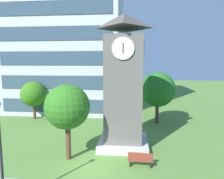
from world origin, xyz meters
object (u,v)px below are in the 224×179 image
park_bench (140,159)px  tree_near_tower (34,94)px  tree_by_building (67,107)px  clock_tower (124,88)px  street_lamp (0,142)px  tree_streetside (158,90)px

park_bench → tree_near_tower: size_ratio=0.37×
tree_near_tower → tree_by_building: bearing=-53.3°
clock_tower → park_bench: bearing=-68.7°
tree_near_tower → street_lamp: bearing=-68.5°
park_bench → street_lamp: 9.11m
clock_tower → tree_near_tower: clock_tower is taller
tree_streetside → tree_near_tower: 15.99m
park_bench → tree_streetside: (2.47, 10.81, 3.69)m
tree_streetside → clock_tower: bearing=-117.7°
street_lamp → tree_by_building: 5.69m
park_bench → tree_by_building: tree_by_building is taller
street_lamp → tree_near_tower: bearing=111.5°
clock_tower → tree_streetside: (3.84, 7.32, -0.97)m
tree_near_tower → tree_streetside: bearing=-1.9°
tree_by_building → tree_near_tower: tree_by_building is taller
street_lamp → tree_streetside: (9.56, 15.69, 0.72)m
clock_tower → tree_by_building: (-4.06, -2.96, -1.08)m
clock_tower → tree_streetside: size_ratio=1.81×
street_lamp → tree_near_tower: 17.44m
tree_streetside → tree_by_building: bearing=-127.5°
tree_by_building → clock_tower: bearing=36.1°
tree_streetside → park_bench: bearing=-102.9°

